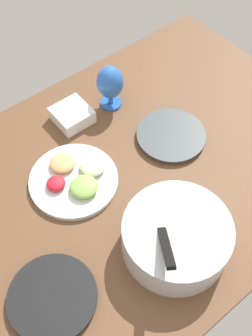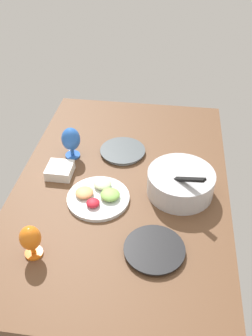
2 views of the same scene
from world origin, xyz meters
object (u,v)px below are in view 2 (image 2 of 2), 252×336
Objects in this scene: dinner_plate_right at (154,250)px; square_bowl_white at (60,170)px; hurricane_glass_blue at (71,140)px; dinner_plate_left at (123,151)px; mixing_bowl at (181,182)px; hurricane_glass_orange at (31,239)px; fruit_platter at (99,196)px.

square_bowl_white is at bearing -129.34° from dinner_plate_right.
dinner_plate_left is at bearing 103.98° from hurricane_glass_blue.
hurricane_glass_blue is (-20.78, -57.91, 4.21)cm from mixing_bowl.
hurricane_glass_orange is (65.42, 0.77, -1.39)cm from hurricane_glass_blue.
hurricane_glass_blue is (6.57, -26.41, 9.43)cm from dinner_plate_left.
mixing_bowl is at bearing 85.39° from square_bowl_white.
dinner_plate_right is 1.65× the size of hurricane_glass_orange.
square_bowl_white is at bearing -176.33° from hurricane_glass_orange.
dinner_plate_left is 1.41× the size of hurricane_glass_blue.
fruit_platter is (37.23, -6.01, 0.64)cm from dinner_plate_left.
fruit_platter is at bearing -9.17° from dinner_plate_left.
dinner_plate_left is at bearing -160.94° from dinner_plate_right.
dinner_plate_left is 0.84× the size of fruit_platter.
fruit_platter is at bearing 33.65° from hurricane_glass_blue.
hurricane_glass_blue is (-30.65, -20.40, 8.79)cm from fruit_platter.
square_bowl_white is (-4.86, -60.31, -3.37)cm from mixing_bowl.
dinner_plate_left is 68.05cm from dinner_plate_right.
fruit_platter is 40.60cm from hurricane_glass_orange.
dinner_plate_left is at bearing 170.83° from fruit_platter.
dinner_plate_left is 1.62× the size of hurricane_glass_orange.
square_bowl_white reaches higher than fruit_platter.
square_bowl_white reaches higher than dinner_plate_right.
square_bowl_white is at bearing -122.86° from fruit_platter.
hurricane_glass_blue is at bearing 171.40° from square_bowl_white.
hurricane_glass_blue is at bearing -76.02° from dinner_plate_left.
dinner_plate_left is 28.80cm from hurricane_glass_blue.
hurricane_glass_orange is at bearing -19.60° from dinner_plate_left.
fruit_platter is 37.85cm from hurricane_glass_blue.
hurricane_glass_orange is (34.76, -19.63, 7.40)cm from fruit_platter.
mixing_bowl is (27.35, 31.50, 5.22)cm from dinner_plate_left.
dinner_plate_right is at bearing -14.09° from mixing_bowl.
square_bowl_white is at bearing -94.61° from mixing_bowl.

